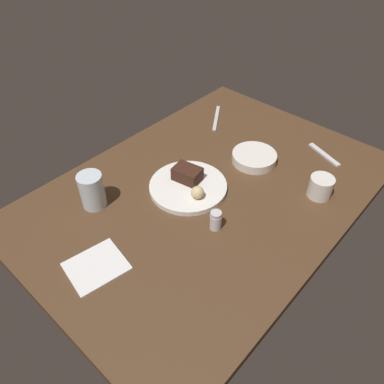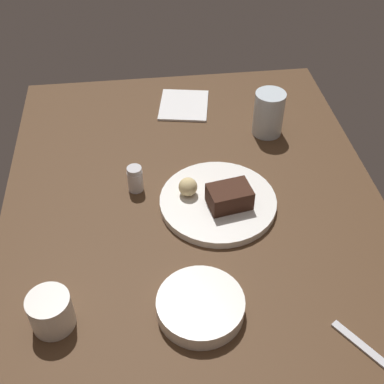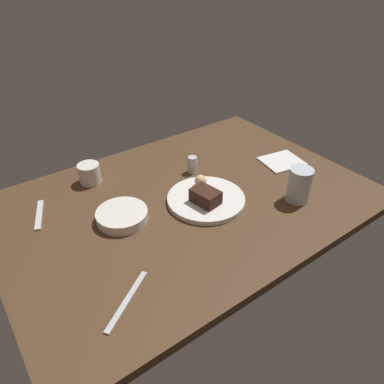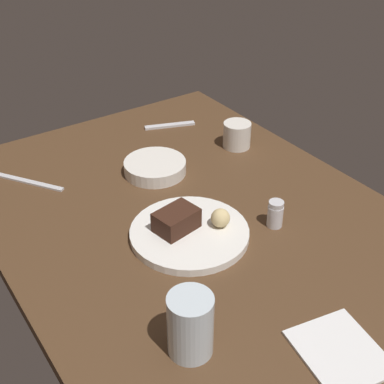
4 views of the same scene
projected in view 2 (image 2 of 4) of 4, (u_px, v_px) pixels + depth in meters
dining_table at (197, 225)px, 107.98cm from camera, size 120.00×84.00×3.00cm
dessert_plate at (218, 202)px, 109.80cm from camera, size 25.55×25.55×1.73cm
chocolate_cake_slice at (229, 197)px, 106.48cm from camera, size 7.77×9.93×4.55cm
bread_roll at (188, 187)px, 109.05cm from camera, size 4.13×4.13×4.13cm
salt_shaker at (135, 179)px, 112.01cm from camera, size 3.48×3.48×6.27cm
water_glass at (269, 113)px, 126.12cm from camera, size 7.64×7.64×11.55cm
side_bowl at (200, 306)px, 89.27cm from camera, size 15.80×15.80×3.23cm
coffee_cup at (51, 312)px, 86.16cm from camera, size 7.58×7.58×7.06cm
butter_knife at (380, 360)px, 83.10cm from camera, size 16.53×11.79×0.50cm
folded_napkin at (184, 105)px, 138.70cm from camera, size 17.06×15.54×0.60cm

